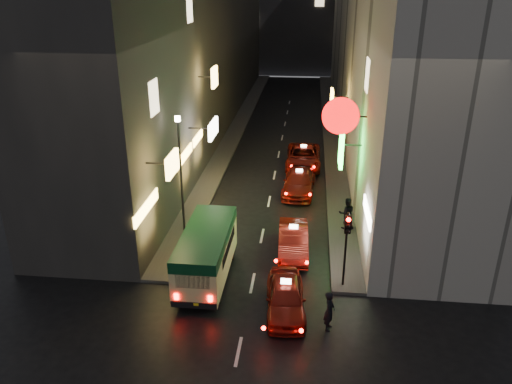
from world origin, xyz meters
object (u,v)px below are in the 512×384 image
(minibus, at_px, (206,249))
(pedestrian_crossing, at_px, (330,309))
(traffic_light, at_px, (347,235))
(taxi_near, at_px, (286,295))
(lamp_post, at_px, (181,167))

(minibus, relative_size, pedestrian_crossing, 2.95)
(minibus, xyz_separation_m, pedestrian_crossing, (5.38, -3.03, -0.56))
(traffic_light, bearing_deg, taxi_near, -142.89)
(minibus, distance_m, lamp_post, 5.27)
(minibus, height_order, taxi_near, minibus)
(pedestrian_crossing, bearing_deg, taxi_near, 73.17)
(minibus, relative_size, traffic_light, 1.59)
(taxi_near, height_order, traffic_light, traffic_light)
(traffic_light, distance_m, lamp_post, 9.42)
(traffic_light, xyz_separation_m, lamp_post, (-8.20, 4.53, 1.04))
(minibus, bearing_deg, traffic_light, -2.22)
(minibus, xyz_separation_m, traffic_light, (6.08, -0.24, 1.18))
(taxi_near, height_order, pedestrian_crossing, pedestrian_crossing)
(taxi_near, relative_size, lamp_post, 0.81)
(minibus, distance_m, pedestrian_crossing, 6.21)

